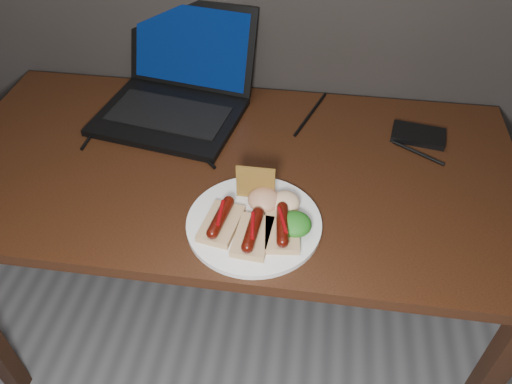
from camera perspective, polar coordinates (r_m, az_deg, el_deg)
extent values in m
cube|color=#381E0E|center=(1.23, -2.84, 2.72)|extent=(1.40, 0.70, 0.03)
cube|color=#381E0E|center=(1.89, -20.50, 1.63)|extent=(0.05, 0.05, 0.72)
cube|color=#381E0E|center=(1.75, 20.92, -2.40)|extent=(0.05, 0.05, 0.72)
cube|color=black|center=(1.38, -9.91, 8.48)|extent=(0.41, 0.34, 0.02)
cube|color=black|center=(1.38, -9.97, 8.84)|extent=(0.33, 0.20, 0.00)
cube|color=black|center=(1.46, -7.39, 16.33)|extent=(0.38, 0.15, 0.23)
cube|color=#06203E|center=(1.46, -7.39, 16.33)|extent=(0.34, 0.13, 0.20)
cube|color=black|center=(1.36, 18.06, 6.20)|extent=(0.15, 0.10, 0.02)
cylinder|color=black|center=(1.27, -7.03, 4.85)|extent=(0.13, 0.13, 0.01)
cylinder|color=black|center=(1.39, 6.26, 8.87)|extent=(0.08, 0.21, 0.01)
cylinder|color=black|center=(1.31, 18.04, 4.27)|extent=(0.12, 0.08, 0.01)
cylinder|color=black|center=(1.40, -17.70, 7.19)|extent=(0.01, 0.20, 0.01)
cylinder|color=white|center=(1.07, -0.23, -3.59)|extent=(0.32, 0.32, 0.01)
cube|color=#DABA80|center=(1.05, -4.01, -3.64)|extent=(0.09, 0.12, 0.02)
cylinder|color=#511005|center=(1.04, -4.06, -2.87)|extent=(0.04, 0.10, 0.02)
sphere|color=#511005|center=(1.01, -5.02, -4.73)|extent=(0.03, 0.02, 0.02)
sphere|color=#511005|center=(1.07, -3.16, -1.11)|extent=(0.03, 0.02, 0.02)
cylinder|color=#760509|center=(1.03, -4.10, -2.39)|extent=(0.01, 0.07, 0.01)
cube|color=#DABA80|center=(1.02, -0.38, -5.09)|extent=(0.08, 0.12, 0.02)
cylinder|color=#511005|center=(1.01, -0.38, -4.32)|extent=(0.03, 0.10, 0.02)
sphere|color=#511005|center=(0.98, -1.01, -6.33)|extent=(0.02, 0.02, 0.02)
sphere|color=#511005|center=(1.04, 0.20, -2.43)|extent=(0.02, 0.02, 0.02)
cylinder|color=#760509|center=(1.00, -0.39, -3.84)|extent=(0.02, 0.07, 0.01)
cube|color=#DABA80|center=(1.04, 3.00, -4.46)|extent=(0.08, 0.12, 0.02)
cylinder|color=#511005|center=(1.02, 3.04, -3.69)|extent=(0.04, 0.10, 0.02)
sphere|color=#511005|center=(0.99, 3.06, -5.70)|extent=(0.03, 0.02, 0.02)
sphere|color=#511005|center=(1.05, 3.02, -1.79)|extent=(0.03, 0.02, 0.02)
cylinder|color=#760509|center=(1.01, 3.07, -3.20)|extent=(0.03, 0.07, 0.01)
cube|color=#AA832E|center=(1.09, -0.05, 1.06)|extent=(0.08, 0.01, 0.08)
ellipsoid|color=#1B5110|center=(1.03, 4.46, -3.68)|extent=(0.07, 0.07, 0.04)
ellipsoid|color=#9B1F0F|center=(1.08, 0.94, -0.85)|extent=(0.07, 0.07, 0.04)
ellipsoid|color=beige|center=(1.08, 3.35, -1.14)|extent=(0.06, 0.06, 0.04)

